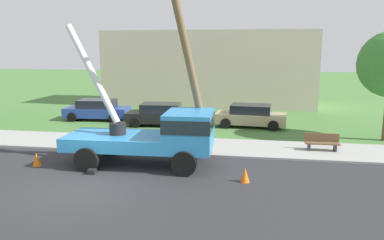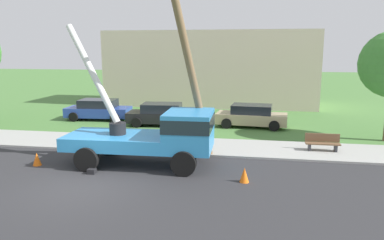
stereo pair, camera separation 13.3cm
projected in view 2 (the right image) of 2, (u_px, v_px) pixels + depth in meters
The scene contains 13 objects.
ground_plane at pixel (164, 122), 24.96m from camera, with size 120.00×120.00×0.00m, color #477538.
road_asphalt at pixel (84, 186), 13.35m from camera, with size 80.00×8.84×0.01m, color #2B2B2D.
sidewalk_strip at pixel (137, 143), 19.18m from camera, with size 80.00×3.24×0.10m, color #9E9E99.
utility_truck at pixel (159, 133), 15.50m from camera, with size 6.83×3.21×5.98m.
leaning_utility_pole at pixel (188, 60), 15.30m from camera, with size 2.08×3.07×8.66m.
traffic_cone_ahead at pixel (244, 175), 13.68m from camera, with size 0.36×0.36×0.56m, color orange.
traffic_cone_behind at pixel (37, 159), 15.67m from camera, with size 0.36×0.36×0.56m, color orange.
traffic_cone_curbside at pixel (184, 153), 16.54m from camera, with size 0.36×0.36×0.56m, color orange.
parked_sedan_blue at pixel (98, 110), 25.82m from camera, with size 4.51×2.21×1.42m.
parked_sedan_black at pixel (162, 114), 23.91m from camera, with size 4.52×2.23×1.42m.
parked_sedan_tan at pixel (252, 116), 23.37m from camera, with size 4.53×2.25×1.42m.
park_bench at pixel (322, 143), 17.61m from camera, with size 1.60×0.45×0.90m.
lowrise_building_backdrop at pixel (211, 68), 32.88m from camera, with size 18.00×6.00×6.40m, color beige.
Camera 2 is at (6.02, -11.80, 4.88)m, focal length 34.52 mm.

